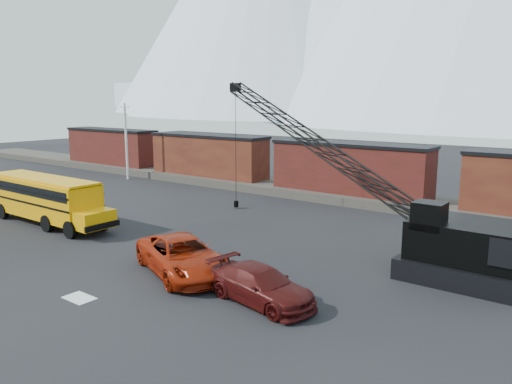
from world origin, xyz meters
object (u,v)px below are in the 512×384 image
maroon_suv (261,285)px  crawler_crane (317,144)px  school_bus (47,198)px  red_pickup (183,256)px

maroon_suv → crawler_crane: size_ratio=0.24×
school_bus → maroon_suv: bearing=-5.5°
school_bus → maroon_suv: (19.60, -1.89, -1.04)m
school_bus → crawler_crane: 18.56m
crawler_crane → school_bus: bearing=-150.7°
red_pickup → maroon_suv: (5.09, -0.46, -0.15)m
red_pickup → crawler_crane: bearing=15.9°
maroon_suv → crawler_crane: (-3.77, 10.76, 4.94)m
school_bus → maroon_suv: 19.72m
red_pickup → maroon_suv: size_ratio=1.25×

